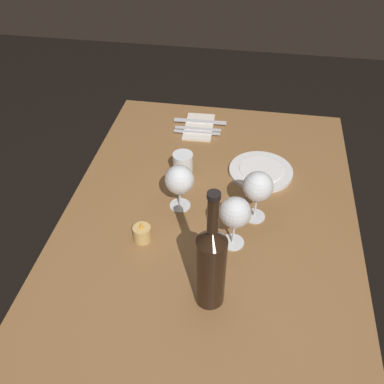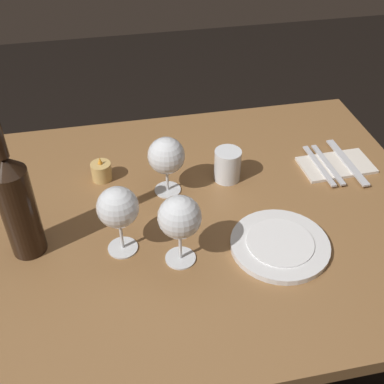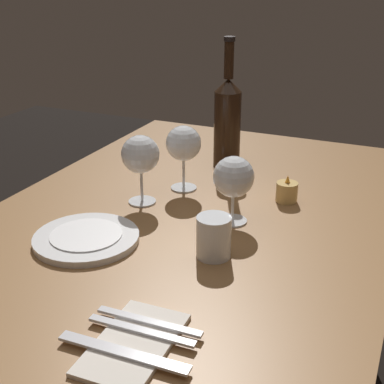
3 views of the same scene
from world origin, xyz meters
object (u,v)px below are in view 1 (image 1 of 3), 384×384
(fork_inner, at_px, (198,129))
(wine_bottle, at_px, (211,264))
(dinner_plate, at_px, (261,171))
(water_tumbler, at_px, (183,166))
(table_knife, at_px, (200,121))
(votive_candle, at_px, (142,234))
(wine_glass_centre, at_px, (179,180))
(fork_outer, at_px, (197,132))
(folded_napkin, at_px, (199,127))
(wine_glass_left, at_px, (235,213))
(wine_glass_right, at_px, (258,187))

(fork_inner, bearing_deg, wine_bottle, -169.04)
(dinner_plate, bearing_deg, water_tumbler, 101.02)
(dinner_plate, relative_size, table_knife, 1.04)
(wine_bottle, bearing_deg, votive_candle, 52.11)
(votive_candle, bearing_deg, wine_glass_centre, -27.20)
(wine_bottle, xyz_separation_m, table_knife, (0.82, 0.15, -0.12))
(fork_outer, bearing_deg, wine_bottle, -168.67)
(folded_napkin, bearing_deg, table_knife, 0.00)
(wine_glass_left, distance_m, wine_glass_right, 0.13)
(water_tumbler, bearing_deg, fork_inner, -1.90)
(wine_glass_centre, xyz_separation_m, water_tumbler, (0.16, 0.02, -0.07))
(wine_bottle, bearing_deg, wine_glass_centre, 22.78)
(wine_bottle, distance_m, water_tumbler, 0.52)
(wine_glass_centre, height_order, fork_inner, wine_glass_centre)
(votive_candle, xyz_separation_m, dinner_plate, (0.37, -0.33, -0.02))
(wine_glass_right, distance_m, water_tumbler, 0.32)
(water_tumbler, bearing_deg, fork_outer, -2.09)
(table_knife, bearing_deg, votive_candle, 173.69)
(water_tumbler, bearing_deg, wine_bottle, -162.17)
(dinner_plate, xyz_separation_m, fork_outer, (0.20, 0.25, 0.00))
(fork_outer, bearing_deg, table_knife, 0.00)
(wine_glass_left, distance_m, fork_inner, 0.60)
(folded_napkin, distance_m, fork_outer, 0.05)
(wine_glass_centre, bearing_deg, wine_glass_right, -92.63)
(wine_glass_right, bearing_deg, wine_glass_centre, 87.37)
(fork_inner, xyz_separation_m, fork_outer, (-0.02, 0.00, 0.00))
(wine_glass_left, xyz_separation_m, votive_candle, (-0.03, 0.26, -0.10))
(wine_bottle, distance_m, table_knife, 0.84)
(wine_bottle, distance_m, fork_outer, 0.76)
(votive_candle, bearing_deg, wine_glass_left, -83.66)
(water_tumbler, xyz_separation_m, fork_outer, (0.25, -0.01, -0.03))
(wine_glass_left, bearing_deg, votive_candle, 96.34)
(wine_glass_centre, height_order, votive_candle, wine_glass_centre)
(dinner_plate, bearing_deg, wine_bottle, 168.87)
(folded_napkin, distance_m, table_knife, 0.03)
(wine_glass_left, height_order, wine_glass_centre, wine_glass_left)
(wine_glass_left, bearing_deg, dinner_plate, -10.90)
(water_tumbler, relative_size, votive_candle, 1.26)
(fork_outer, bearing_deg, dinner_plate, -128.09)
(wine_bottle, relative_size, water_tumbler, 4.24)
(wine_bottle, height_order, fork_outer, wine_bottle)
(table_knife, bearing_deg, wine_glass_left, -163.05)
(dinner_plate, height_order, table_knife, dinner_plate)
(wine_glass_left, bearing_deg, table_knife, 16.95)
(fork_inner, height_order, table_knife, same)
(wine_glass_left, bearing_deg, folded_napkin, 17.77)
(wine_bottle, height_order, folded_napkin, wine_bottle)
(water_tumbler, height_order, dinner_plate, water_tumbler)
(wine_glass_right, relative_size, wine_bottle, 0.47)
(wine_glass_centre, distance_m, votive_candle, 0.20)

